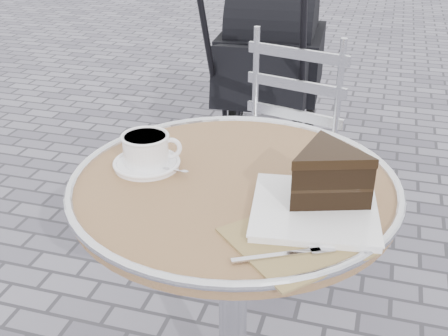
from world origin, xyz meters
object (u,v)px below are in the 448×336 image
(cafe_table, at_px, (234,244))
(baby_stroller, at_px, (268,73))
(cappuccino_set, at_px, (147,153))
(cake_plate_set, at_px, (324,183))
(bistro_chair, at_px, (286,126))

(cafe_table, bearing_deg, baby_stroller, 99.39)
(cafe_table, height_order, cappuccino_set, cappuccino_set)
(cake_plate_set, relative_size, bistro_chair, 0.47)
(cake_plate_set, bearing_deg, bistro_chair, 96.61)
(cappuccino_set, relative_size, baby_stroller, 0.17)
(cappuccino_set, xyz_separation_m, cake_plate_set, (0.41, -0.08, 0.02))
(cafe_table, xyz_separation_m, bistro_chair, (-0.03, 0.81, -0.04))
(cake_plate_set, bearing_deg, cappuccino_set, 161.31)
(cake_plate_set, relative_size, baby_stroller, 0.39)
(cake_plate_set, xyz_separation_m, bistro_chair, (-0.23, 0.88, -0.27))
(cappuccino_set, bearing_deg, baby_stroller, 69.26)
(cafe_table, height_order, cake_plate_set, cake_plate_set)
(cake_plate_set, bearing_deg, cafe_table, 154.14)
(cappuccino_set, distance_m, bistro_chair, 0.85)
(cafe_table, relative_size, cappuccino_set, 4.24)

